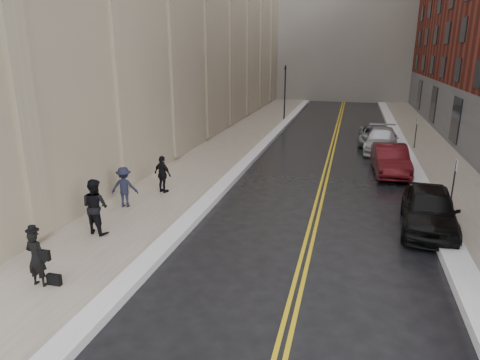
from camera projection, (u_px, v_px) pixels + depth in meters
The scene contains 18 objects.
ground at pixel (210, 282), 12.46m from camera, with size 160.00×160.00×0.00m, color black.
sidewalk_left at pixel (222, 151), 28.34m from camera, with size 4.00×64.00×0.15m, color gray.
sidewalk_right at pixel (442, 164), 25.07m from camera, with size 3.00×64.00×0.15m, color gray.
lane_stripe_a at pixel (328, 159), 26.69m from camera, with size 0.12×64.00×0.01m, color gold.
lane_stripe_b at pixel (332, 159), 26.64m from camera, with size 0.12×64.00×0.01m, color gold.
snow_ridge_left at pixel (256, 152), 27.77m from camera, with size 0.70×60.80×0.26m, color white.
snow_ridge_right at pixel (409, 161), 25.50m from camera, with size 0.85×60.80×0.30m, color white.
traffic_signal at pixel (285, 88), 39.97m from camera, with size 0.18×0.15×5.20m.
parking_sign_near at pixel (454, 180), 17.56m from camera, with size 0.06×0.35×2.23m.
parking_sign_far at pixel (416, 130), 28.67m from camera, with size 0.06×0.35×2.23m.
car_black at pixel (429, 209), 15.91m from camera, with size 1.92×4.78×1.63m, color black.
car_maroon at pixel (390, 160), 23.25m from camera, with size 1.66×4.76×1.57m, color #460C10.
car_silver_near at pixel (381, 140), 28.50m from camera, with size 2.14×5.26×1.53m, color #B8B9C0.
car_silver_far at pixel (374, 135), 30.63m from camera, with size 2.18×4.72×1.31m, color gray.
pedestrian_main at pixel (36, 258), 11.80m from camera, with size 0.60×0.40×1.66m, color black.
pedestrian_a at pixel (95, 206), 15.20m from camera, with size 0.98×0.77×2.02m, color black.
pedestrian_b at pixel (124, 187), 17.86m from camera, with size 1.11×0.64×1.71m, color black.
pedestrian_c at pixel (163, 174), 19.67m from camera, with size 1.01×0.42×1.73m, color black.
Camera 1 is at (3.64, -10.48, 6.47)m, focal length 32.00 mm.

